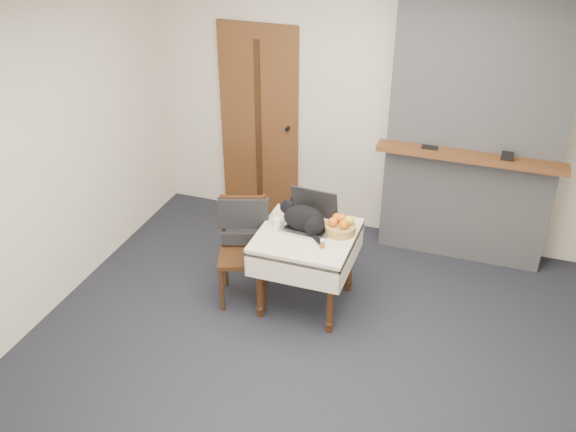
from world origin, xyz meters
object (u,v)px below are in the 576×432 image
Objects in this scene: door at (259,123)px; fruit_basket at (340,226)px; chair at (243,235)px; laptop at (310,218)px; pill_bottle at (323,244)px; cat at (305,219)px; side_table at (306,245)px; cream_jar at (277,223)px.

fruit_basket is (1.21, -1.30, -0.24)m from door.
laptop is at bearing -3.77° from chair.
cat is at bearing 136.19° from pill_bottle.
chair reaches higher than fruit_basket.
pill_bottle is 0.77m from chair.
cream_jar reaches higher than side_table.
laptop reaches higher than side_table.
chair reaches higher than cream_jar.
cat is at bearing -166.63° from fruit_basket.
cat is (-0.03, 0.04, 0.22)m from side_table.
laptop reaches higher than chair.
pill_bottle is 0.30× the size of fruit_basket.
pill_bottle is at bearing -54.01° from door.
door is 1.66m from cat.
laptop is 5.50× the size of pill_bottle.
pill_bottle is 0.28m from fruit_basket.
laptop reaches higher than cat.
cat is at bearing 6.30° from cream_jar.
side_table is at bearing -55.74° from door.
laptop reaches higher than pill_bottle.
pill_bottle is (0.45, -0.18, -0.00)m from cream_jar.
laptop is 1.67× the size of fruit_basket.
fruit_basket reaches higher than side_table.
chair is (-0.54, -0.15, -0.19)m from laptop.
door is at bearing 143.30° from cat.
laptop is 0.27m from fruit_basket.
chair is (-0.52, -0.06, -0.22)m from cat.
cream_jar is (-0.23, -0.03, -0.07)m from cat.
side_table is 1.67× the size of cat.
cat is 0.24m from cream_jar.
pill_bottle is (0.20, -0.29, -0.03)m from laptop.
door is 1.79m from fruit_basket.
chair is (0.40, -1.42, -0.41)m from door.
laptop is at bearing 97.67° from cat.
cat is 5.73× the size of cream_jar.
fruit_basket is 0.83m from chair.
door is 2.56× the size of side_table.
door is at bearing 130.47° from laptop.
fruit_basket is at bearing 10.23° from cream_jar.
laptop is 0.09m from cat.
laptop is 0.59m from chair.
cream_jar is (-0.25, -0.11, -0.03)m from laptop.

